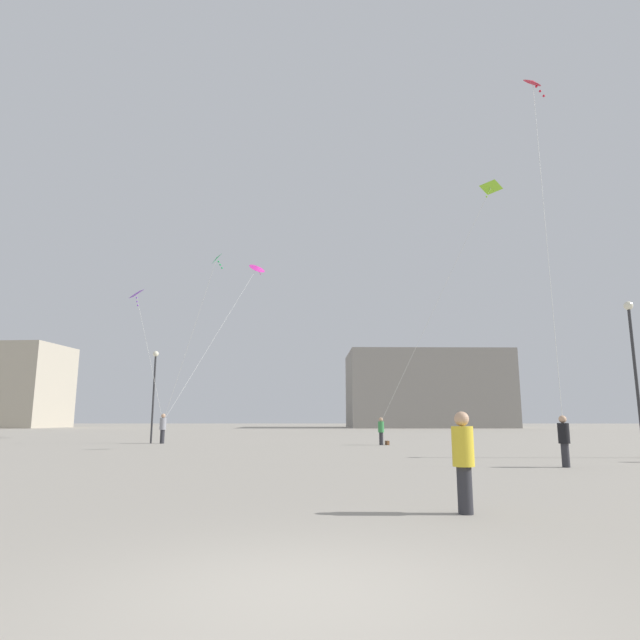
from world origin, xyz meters
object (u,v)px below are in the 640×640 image
at_px(person_in_green, 381,430).
at_px(handbag_beside_flyer, 387,443).
at_px(kite_emerald_delta, 215,264).
at_px(person_in_yellow, 463,457).
at_px(lamppost_east, 634,354).
at_px(lamppost_west, 154,382).
at_px(person_in_grey, 163,427).
at_px(kite_lime_delta, 486,197).
at_px(person_in_black, 564,439).
at_px(kite_violet_delta, 136,296).
at_px(building_centre_hall, 426,390).
at_px(kite_magenta_diamond, 257,268).
at_px(kite_crimson_diamond, 534,90).

bearing_deg(person_in_green, handbag_beside_flyer, 21.78).
bearing_deg(person_in_green, kite_emerald_delta, -164.03).
distance_m(person_in_green, person_in_yellow, 22.48).
distance_m(lamppost_east, lamppost_west, 26.21).
bearing_deg(person_in_grey, kite_lime_delta, -177.52).
distance_m(person_in_green, person_in_black, 14.75).
relative_size(person_in_green, person_in_yellow, 0.96).
relative_size(kite_emerald_delta, kite_lime_delta, 0.76).
bearing_deg(kite_emerald_delta, kite_violet_delta, 159.85).
height_order(person_in_black, lamppost_west, lamppost_west).
xyz_separation_m(building_centre_hall, lamppost_east, (-4.24, -67.57, -2.05)).
relative_size(person_in_yellow, handbag_beside_flyer, 5.14).
relative_size(kite_lime_delta, kite_magenta_diamond, 0.98).
bearing_deg(kite_crimson_diamond, kite_violet_delta, 149.45).
xyz_separation_m(kite_crimson_diamond, lamppost_east, (3.95, 1.77, -10.70)).
distance_m(kite_crimson_diamond, kite_lime_delta, 7.52).
relative_size(person_in_yellow, kite_emerald_delta, 0.17).
xyz_separation_m(person_in_green, building_centre_hall, (13.51, 57.62, 5.26)).
xyz_separation_m(person_in_yellow, lamppost_east, (10.26, 12.51, 3.18)).
bearing_deg(person_in_black, kite_magenta_diamond, 27.59).
bearing_deg(kite_emerald_delta, person_in_black, -41.39).
bearing_deg(kite_crimson_diamond, building_centre_hall, 83.27).
distance_m(person_in_yellow, kite_emerald_delta, 24.39).
distance_m(person_in_grey, kite_lime_delta, 23.25).
height_order(person_in_green, lamppost_west, lamppost_west).
relative_size(kite_magenta_diamond, handbag_beside_flyer, 40.57).
xyz_separation_m(person_in_green, lamppost_east, (9.27, -9.95, 3.22)).
xyz_separation_m(kite_violet_delta, kite_magenta_diamond, (5.97, 10.67, 4.78)).
xyz_separation_m(person_in_green, lamppost_west, (-14.02, 2.06, 2.91)).
distance_m(kite_lime_delta, lamppost_west, 22.64).
height_order(person_in_yellow, lamppost_east, lamppost_east).
height_order(person_in_yellow, kite_lime_delta, kite_lime_delta).
relative_size(person_in_black, lamppost_west, 0.28).
relative_size(kite_lime_delta, lamppost_east, 2.03).
height_order(kite_lime_delta, lamppost_west, kite_lime_delta).
bearing_deg(lamppost_west, person_in_green, -8.34).
xyz_separation_m(kite_crimson_diamond, kite_magenta_diamond, (-14.17, 22.55, -1.08)).
bearing_deg(kite_crimson_diamond, person_in_black, -111.91).
height_order(person_in_green, kite_magenta_diamond, kite_magenta_diamond).
bearing_deg(person_in_yellow, person_in_grey, 26.45).
bearing_deg(kite_violet_delta, handbag_beside_flyer, -0.26).
bearing_deg(lamppost_west, building_centre_hall, 63.64).
relative_size(person_in_grey, kite_magenta_diamond, 0.14).
distance_m(kite_emerald_delta, kite_lime_delta, 15.64).
distance_m(person_in_green, lamppost_west, 14.46).
height_order(kite_emerald_delta, lamppost_east, kite_emerald_delta).
bearing_deg(person_in_grey, kite_crimson_diamond, 164.56).
bearing_deg(handbag_beside_flyer, kite_lime_delta, -40.82).
bearing_deg(building_centre_hall, lamppost_west, -116.36).
relative_size(kite_violet_delta, kite_crimson_diamond, 0.57).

